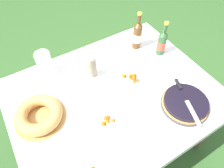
# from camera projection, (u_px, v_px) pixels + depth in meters

# --- Properties ---
(ground_plane) EXTENTS (16.00, 16.00, 0.00)m
(ground_plane) POSITION_uv_depth(u_px,v_px,m) (113.00, 138.00, 2.05)
(ground_plane) COLOR #335B28
(garden_table) EXTENTS (1.44, 1.13, 0.78)m
(garden_table) POSITION_uv_depth(u_px,v_px,m) (114.00, 100.00, 1.50)
(garden_table) COLOR brown
(garden_table) RESTS_ON ground_plane
(tablecloth) EXTENTS (1.45, 1.14, 0.10)m
(tablecloth) POSITION_uv_depth(u_px,v_px,m) (114.00, 95.00, 1.45)
(tablecloth) COLOR white
(tablecloth) RESTS_ON garden_table
(berry_tart) EXTENTS (0.33, 0.33, 0.06)m
(berry_tart) POSITION_uv_depth(u_px,v_px,m) (185.00, 103.00, 1.35)
(berry_tart) COLOR #38383D
(berry_tart) RESTS_ON tablecloth
(serving_knife) EXTENTS (0.15, 0.36, 0.01)m
(serving_knife) POSITION_uv_depth(u_px,v_px,m) (185.00, 97.00, 1.34)
(serving_knife) COLOR silver
(serving_knife) RESTS_ON berry_tart
(bundt_cake) EXTENTS (0.33, 0.33, 0.09)m
(bundt_cake) POSITION_uv_depth(u_px,v_px,m) (39.00, 115.00, 1.28)
(bundt_cake) COLOR #B78447
(bundt_cake) RESTS_ON tablecloth
(cup_stack) EXTENTS (0.07, 0.07, 0.20)m
(cup_stack) POSITION_uv_depth(u_px,v_px,m) (92.00, 66.00, 1.47)
(cup_stack) COLOR beige
(cup_stack) RESTS_ON tablecloth
(cider_bottle_green) EXTENTS (0.07, 0.07, 0.30)m
(cider_bottle_green) POSITION_uv_depth(u_px,v_px,m) (162.00, 43.00, 1.61)
(cider_bottle_green) COLOR #2D562D
(cider_bottle_green) RESTS_ON tablecloth
(cider_bottle_amber) EXTENTS (0.07, 0.07, 0.33)m
(cider_bottle_amber) POSITION_uv_depth(u_px,v_px,m) (137.00, 35.00, 1.65)
(cider_bottle_amber) COLOR brown
(cider_bottle_amber) RESTS_ON tablecloth
(snack_plate_near) EXTENTS (0.20, 0.20, 0.05)m
(snack_plate_near) POSITION_uv_depth(u_px,v_px,m) (108.00, 120.00, 1.29)
(snack_plate_near) COLOR white
(snack_plate_near) RESTS_ON tablecloth
(snack_plate_right) EXTENTS (0.22, 0.22, 0.06)m
(snack_plate_right) POSITION_uv_depth(u_px,v_px,m) (131.00, 78.00, 1.51)
(snack_plate_right) COLOR white
(snack_plate_right) RESTS_ON tablecloth
(paper_towel_roll) EXTENTS (0.11, 0.11, 0.22)m
(paper_towel_roll) POSITION_uv_depth(u_px,v_px,m) (45.00, 65.00, 1.47)
(paper_towel_roll) COLOR white
(paper_towel_roll) RESTS_ON tablecloth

